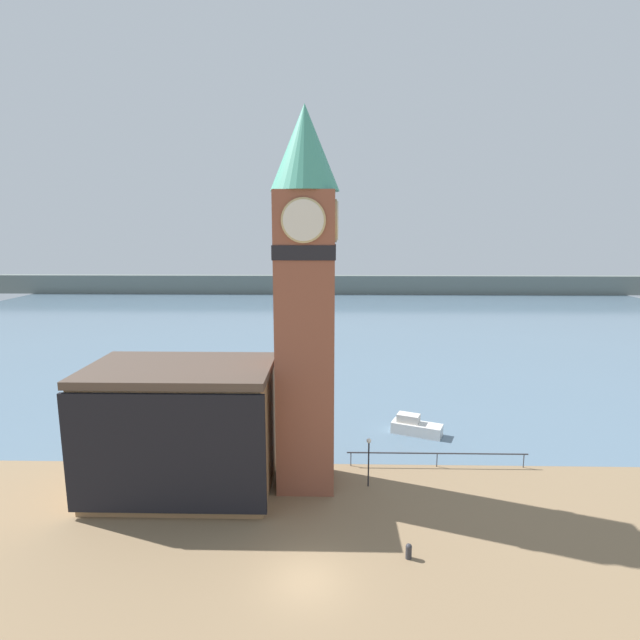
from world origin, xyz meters
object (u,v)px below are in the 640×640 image
Objects in this scene: pier_building at (182,429)px; lamp_post at (369,452)px; mooring_bollard_near at (409,550)px; clock_tower at (306,294)px; boat_near at (415,427)px.

pier_building is 3.47× the size of lamp_post.
lamp_post is at bearing 101.97° from mooring_bollard_near.
pier_building is (-8.18, -1.15, -8.87)m from clock_tower.
boat_near is at bearing 43.76° from clock_tower.
boat_near reaches higher than mooring_bollard_near.
lamp_post is at bearing -94.89° from boat_near.
clock_tower is at bearing 174.33° from lamp_post.
boat_near is 10.30m from lamp_post.
boat_near is 5.27× the size of mooring_bollard_near.
boat_near is at bearing 79.45° from mooring_bollard_near.
clock_tower is 12.12m from pier_building.
lamp_post is (4.25, -0.42, -10.74)m from clock_tower.
clock_tower is 7.16× the size of lamp_post.
pier_building is at bearing -171.97° from clock_tower.
pier_building is at bearing 154.01° from mooring_bollard_near.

